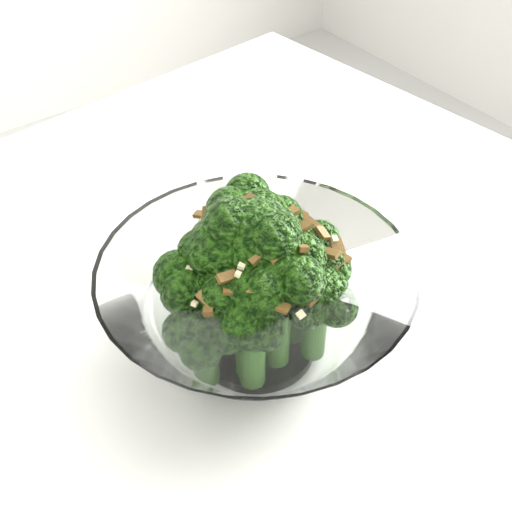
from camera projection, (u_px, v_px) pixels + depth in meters
broccoli_dish at (256, 298)px, 0.49m from camera, size 0.21×0.21×0.13m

